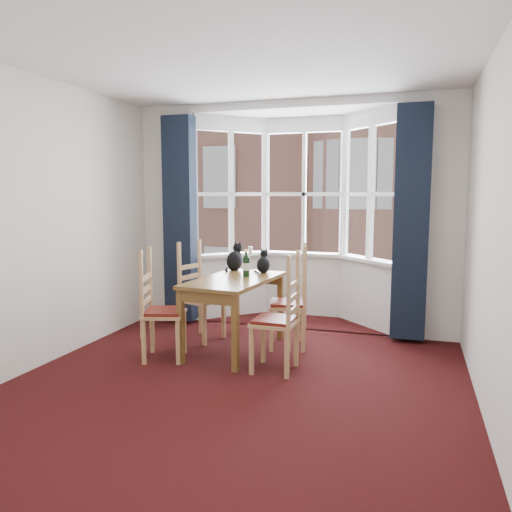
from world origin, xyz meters
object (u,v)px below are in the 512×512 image
at_px(chair_left_near, 155,313).
at_px(chair_right_far, 296,305).
at_px(dining_table, 234,288).
at_px(cat_right, 263,264).
at_px(wine_bottle, 246,265).
at_px(cat_left, 235,259).
at_px(chair_right_near, 284,323).
at_px(candle_short, 250,250).
at_px(chair_left_far, 196,298).
at_px(candle_tall, 235,249).

bearing_deg(chair_left_near, chair_right_far, 32.57).
height_order(dining_table, cat_right, cat_right).
bearing_deg(wine_bottle, chair_left_near, -139.00).
xyz_separation_m(cat_left, wine_bottle, (0.27, -0.38, -0.00)).
relative_size(chair_right_near, candle_short, 9.31).
height_order(chair_right_near, chair_right_far, same).
xyz_separation_m(chair_left_far, candle_short, (0.28, 1.17, 0.45)).
xyz_separation_m(chair_left_near, wine_bottle, (0.76, 0.66, 0.44)).
bearing_deg(cat_left, chair_left_near, -114.99).
bearing_deg(candle_short, wine_bottle, -73.71).
height_order(cat_left, wine_bottle, cat_left).
distance_m(dining_table, cat_left, 0.61).
bearing_deg(chair_right_far, candle_short, 128.09).
xyz_separation_m(wine_bottle, candle_short, (-0.38, 1.31, 0.01)).
relative_size(cat_left, candle_short, 3.48).
bearing_deg(chair_right_near, candle_tall, 121.64).
bearing_deg(candle_tall, wine_bottle, -65.38).
bearing_deg(candle_tall, dining_table, -70.57).
bearing_deg(wine_bottle, chair_right_near, -46.73).
distance_m(chair_left_near, wine_bottle, 1.09).
relative_size(chair_left_far, candle_tall, 7.62).
relative_size(dining_table, cat_right, 4.88).
xyz_separation_m(cat_right, candle_tall, (-0.69, 0.97, 0.04)).
height_order(dining_table, candle_short, candle_short).
xyz_separation_m(dining_table, chair_left_near, (-0.67, -0.51, -0.20)).
distance_m(chair_right_near, candle_tall, 2.28).
relative_size(cat_right, candle_tall, 2.33).
relative_size(chair_left_near, chair_right_far, 1.00).
height_order(dining_table, chair_left_near, chair_left_near).
height_order(cat_left, candle_tall, cat_left).
height_order(dining_table, chair_right_far, chair_right_far).
bearing_deg(candle_short, chair_right_far, -51.91).
xyz_separation_m(cat_right, wine_bottle, (-0.10, -0.31, 0.02)).
bearing_deg(chair_right_near, chair_right_far, 94.79).
relative_size(dining_table, candle_tall, 11.35).
xyz_separation_m(chair_right_near, cat_left, (-0.86, 1.01, 0.44)).
bearing_deg(candle_short, chair_left_far, -103.51).
bearing_deg(chair_right_near, chair_left_near, -178.55).
bearing_deg(candle_tall, candle_short, 8.36).
relative_size(chair_right_far, wine_bottle, 3.15).
bearing_deg(chair_left_far, dining_table, -26.23).
bearing_deg(dining_table, candle_short, 101.60).
bearing_deg(cat_right, chair_left_far, -167.76).
relative_size(chair_left_near, chair_left_far, 1.00).
relative_size(chair_left_near, cat_right, 3.28).
distance_m(chair_right_far, cat_right, 0.61).
distance_m(cat_right, wine_bottle, 0.33).
distance_m(dining_table, candle_short, 1.51).
height_order(chair_left_near, chair_left_far, same).
bearing_deg(cat_left, candle_short, 96.97).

